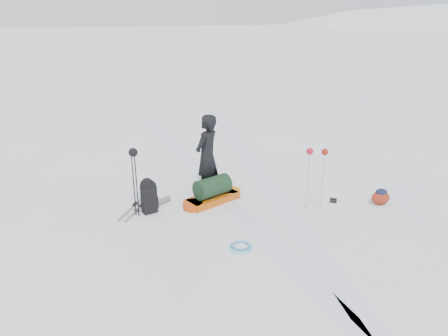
% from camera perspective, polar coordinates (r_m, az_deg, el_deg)
% --- Properties ---
extents(ground, '(200.00, 200.00, 0.00)m').
position_cam_1_polar(ground, '(9.95, 1.16, -4.97)').
color(ground, white).
rests_on(ground, ground).
extents(snow_hill_backdrop, '(359.50, 192.00, 162.45)m').
position_cam_1_polar(snow_hill_backdrop, '(135.06, 14.72, -13.33)').
color(snow_hill_backdrop, white).
rests_on(snow_hill_backdrop, ground).
extents(ski_tracks, '(3.38, 17.97, 0.01)m').
position_cam_1_polar(ski_tracks, '(10.89, 2.67, -2.65)').
color(ski_tracks, silver).
rests_on(ski_tracks, ground).
extents(skier, '(0.86, 0.84, 1.99)m').
position_cam_1_polar(skier, '(10.10, -2.25, 1.51)').
color(skier, black).
rests_on(skier, ground).
extents(pulk_sled, '(1.64, 1.01, 0.61)m').
position_cam_1_polar(pulk_sled, '(10.05, -1.50, -3.23)').
color(pulk_sled, '#BF520B').
rests_on(pulk_sled, ground).
extents(expedition_rucksack, '(0.73, 0.67, 0.78)m').
position_cam_1_polar(expedition_rucksack, '(9.68, -9.57, -3.66)').
color(expedition_rucksack, black).
rests_on(expedition_rucksack, ground).
extents(ski_poles_black, '(0.19, 0.19, 1.53)m').
position_cam_1_polar(ski_poles_black, '(9.23, -11.72, 0.93)').
color(ski_poles_black, black).
rests_on(ski_poles_black, ground).
extents(ski_poles_silver, '(0.42, 0.29, 1.43)m').
position_cam_1_polar(ski_poles_silver, '(9.52, 12.02, 1.19)').
color(ski_poles_silver, silver).
rests_on(ski_poles_silver, ground).
extents(touring_skis_grey, '(1.10, 1.50, 0.06)m').
position_cam_1_polar(touring_skis_grey, '(10.14, -11.12, -4.79)').
color(touring_skis_grey, '#999CA1').
rests_on(touring_skis_grey, ground).
extents(touring_skis_white, '(1.42, 1.09, 0.06)m').
position_cam_1_polar(touring_skis_white, '(10.45, 14.07, -4.24)').
color(touring_skis_white, silver).
rests_on(touring_skis_white, ground).
extents(rope_coil, '(0.46, 0.46, 0.05)m').
position_cam_1_polar(rope_coil, '(8.31, 2.18, -10.20)').
color(rope_coil, '#62CDF0').
rests_on(rope_coil, ground).
extents(small_daypack, '(0.51, 0.43, 0.37)m').
position_cam_1_polar(small_daypack, '(10.59, 19.79, -3.54)').
color(small_daypack, maroon).
rests_on(small_daypack, ground).
extents(thermos_pair, '(0.30, 0.17, 0.29)m').
position_cam_1_polar(thermos_pair, '(10.66, -10.23, -2.72)').
color(thermos_pair, slate).
rests_on(thermos_pair, ground).
extents(stuff_sack, '(0.44, 0.38, 0.24)m').
position_cam_1_polar(stuff_sack, '(10.02, -2.34, -4.05)').
color(stuff_sack, black).
rests_on(stuff_sack, ground).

